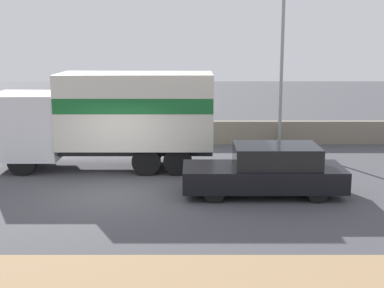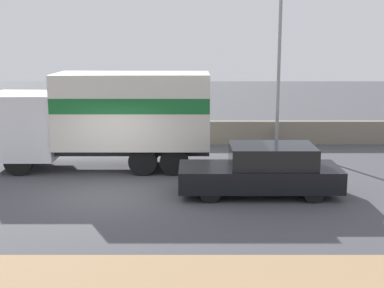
# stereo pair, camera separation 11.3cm
# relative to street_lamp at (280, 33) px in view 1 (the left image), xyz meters

# --- Properties ---
(ground_plane) EXTENTS (80.00, 80.00, 0.00)m
(ground_plane) POSITION_rel_street_lamp_xyz_m (-5.94, -7.01, -4.64)
(ground_plane) COLOR #47474C
(stone_wall_backdrop) EXTENTS (60.00, 0.35, 0.98)m
(stone_wall_backdrop) POSITION_rel_street_lamp_xyz_m (-5.94, 0.47, -4.15)
(stone_wall_backdrop) COLOR gray
(stone_wall_backdrop) RESTS_ON ground_plane
(street_lamp) EXTENTS (0.56, 0.28, 8.15)m
(street_lamp) POSITION_rel_street_lamp_xyz_m (0.00, 0.00, 0.00)
(street_lamp) COLOR gray
(street_lamp) RESTS_ON ground_plane
(box_truck) EXTENTS (7.41, 2.41, 3.29)m
(box_truck) POSITION_rel_street_lamp_xyz_m (-6.37, -3.83, -2.76)
(box_truck) COLOR silver
(box_truck) RESTS_ON ground_plane
(car_hatchback) EXTENTS (4.59, 1.75, 1.46)m
(car_hatchback) POSITION_rel_street_lamp_xyz_m (-1.49, -7.01, -3.93)
(car_hatchback) COLOR black
(car_hatchback) RESTS_ON ground_plane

